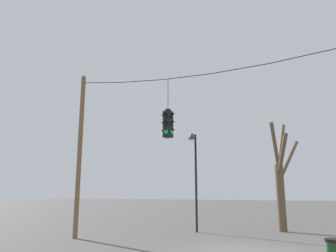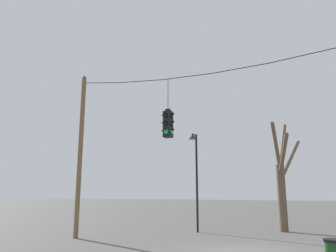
% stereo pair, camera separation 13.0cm
% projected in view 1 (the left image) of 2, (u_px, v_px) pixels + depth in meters
% --- Properties ---
extents(utility_pole_left, '(0.23, 0.23, 8.03)m').
position_uv_depth(utility_pole_left, '(80.00, 153.00, 16.08)').
color(utility_pole_left, brown).
rests_on(utility_pole_left, ground_plane).
extents(span_wire, '(16.19, 0.03, 0.75)m').
position_uv_depth(span_wire, '(239.00, 63.00, 13.08)').
color(span_wire, black).
extents(traffic_light_over_intersection, '(0.58, 0.58, 2.62)m').
position_uv_depth(traffic_light_over_intersection, '(168.00, 124.00, 14.07)').
color(traffic_light_over_intersection, black).
extents(street_lamp, '(0.47, 0.81, 5.37)m').
position_uv_depth(street_lamp, '(194.00, 160.00, 18.25)').
color(street_lamp, black).
rests_on(street_lamp, ground_plane).
extents(bare_tree, '(1.19, 4.58, 6.31)m').
position_uv_depth(bare_tree, '(281.00, 179.00, 18.52)').
color(bare_tree, brown).
rests_on(bare_tree, ground_plane).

